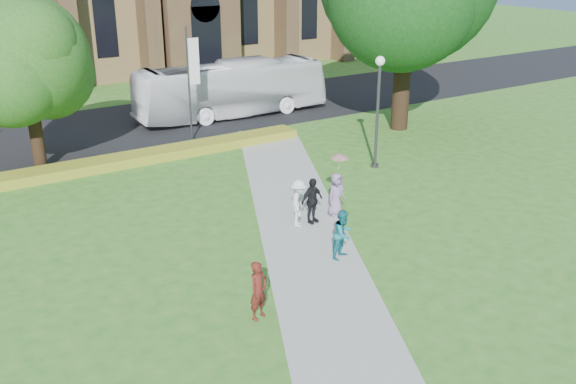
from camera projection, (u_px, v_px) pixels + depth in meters
ground at (326, 259)px, 21.62m from camera, size 160.00×160.00×0.00m
road at (126, 125)px, 37.34m from camera, size 160.00×10.00×0.02m
footpath at (309, 248)px, 22.40m from camera, size 15.58×28.54×0.04m
flower_hedge at (133, 159)px, 30.92m from camera, size 18.00×1.40×0.45m
streetlamp at (378, 99)px, 29.28m from camera, size 0.44×0.44×5.24m
street_tree_1 at (25, 58)px, 28.12m from camera, size 5.60×5.60×8.05m
banner_pole_0 at (191, 78)px, 33.39m from camera, size 0.70×0.10×6.00m
tour_coach at (232, 89)px, 38.78m from camera, size 12.00×3.19×3.32m
pedestrian_0 at (258, 290)px, 17.89m from camera, size 0.74×0.62×1.74m
pedestrian_1 at (343, 234)px, 21.38m from camera, size 1.00×0.90×1.70m
pedestrian_2 at (299, 203)px, 23.80m from camera, size 1.21×1.35×1.81m
pedestrian_3 at (312, 201)px, 24.05m from camera, size 1.10×0.61×1.77m
pedestrian_4 at (336, 194)px, 24.72m from camera, size 0.94×0.71×1.72m
parasol at (339, 164)px, 24.46m from camera, size 0.74×0.74×0.62m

